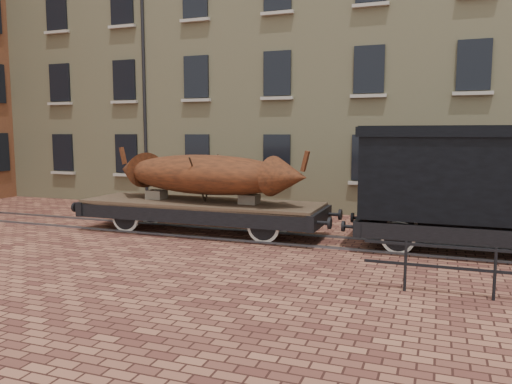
% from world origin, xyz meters
% --- Properties ---
extents(ground, '(90.00, 90.00, 0.00)m').
position_xyz_m(ground, '(0.00, 0.00, 0.00)').
color(ground, '#522921').
extents(warehouse_cream, '(40.00, 10.19, 14.00)m').
position_xyz_m(warehouse_cream, '(3.00, 9.99, 7.00)').
color(warehouse_cream, tan).
rests_on(warehouse_cream, ground).
extents(rail_track, '(30.00, 1.52, 0.06)m').
position_xyz_m(rail_track, '(0.00, 0.00, 0.03)').
color(rail_track, '#59595E').
rests_on(rail_track, ground).
extents(flatcar_wagon, '(8.49, 2.30, 1.28)m').
position_xyz_m(flatcar_wagon, '(-3.36, -0.00, 0.80)').
color(flatcar_wagon, brown).
rests_on(flatcar_wagon, ground).
extents(iron_boat, '(6.91, 2.79, 1.65)m').
position_xyz_m(iron_boat, '(-3.23, -0.00, 1.85)').
color(iron_boat, brown).
rests_on(iron_boat, flatcar_wagon).
extents(goods_van, '(6.37, 2.32, 3.29)m').
position_xyz_m(goods_van, '(4.36, 0.00, 2.06)').
color(goods_van, black).
rests_on(goods_van, ground).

